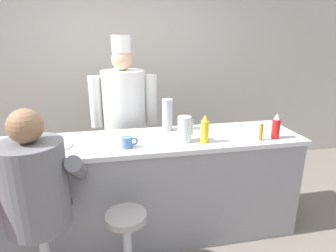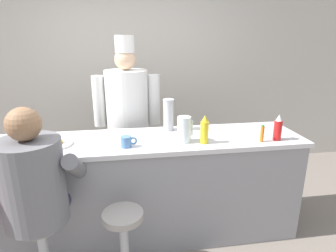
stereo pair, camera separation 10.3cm
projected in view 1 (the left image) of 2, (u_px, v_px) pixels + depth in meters
name	position (u px, v px, depth m)	size (l,w,h in m)	color
wall_back	(123.00, 74.00, 3.80)	(10.00, 0.06, 2.70)	beige
diner_counter	(136.00, 189.00, 2.58)	(3.01, 0.66, 0.97)	gray
ketchup_bottle_red	(276.00, 127.00, 2.45)	(0.07, 0.07, 0.23)	red
mustard_bottle_yellow	(205.00, 130.00, 2.35)	(0.07, 0.07, 0.24)	yellow
hot_sauce_bottle_orange	(261.00, 132.00, 2.42)	(0.03, 0.03, 0.15)	orange
water_pitcher_clear	(184.00, 129.00, 2.37)	(0.13, 0.12, 0.22)	silver
breakfast_plate	(56.00, 145.00, 2.28)	(0.25, 0.25, 0.05)	white
cereal_bowl	(20.00, 142.00, 2.31)	(0.15, 0.15, 0.06)	#B24C47
coffee_mug_blue	(128.00, 142.00, 2.26)	(0.14, 0.09, 0.09)	#4C7AB2
cup_stack_steel	(167.00, 115.00, 2.66)	(0.10, 0.10, 0.30)	#B7BABF
diner_seated_grey	(37.00, 187.00, 1.87)	(0.64, 0.63, 1.41)	#B2B5BA
empty_stool_round	(127.00, 237.00, 2.08)	(0.30, 0.30, 0.60)	#B2B5BA
cook_in_whites_near	(125.00, 115.00, 3.07)	(0.72, 0.46, 1.85)	#232328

